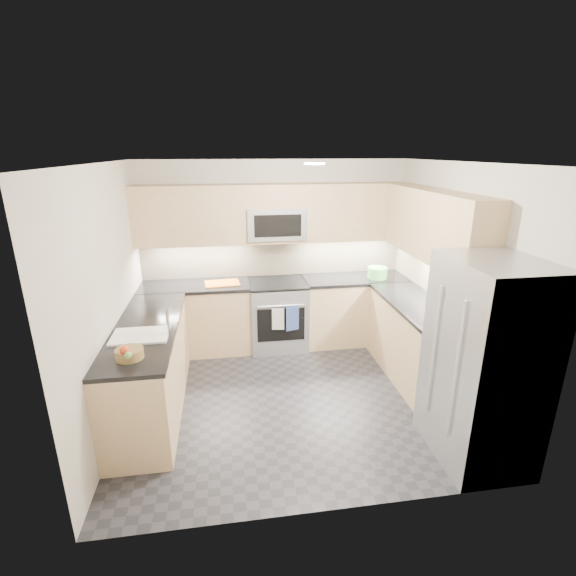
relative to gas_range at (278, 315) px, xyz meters
The scene contains 36 objects.
floor 1.35m from the gas_range, 90.00° to the right, with size 3.60×3.20×0.00m, color #232428.
ceiling 2.41m from the gas_range, 90.00° to the right, with size 3.60×3.20×0.02m, color beige.
wall_back 0.86m from the gas_range, 90.00° to the left, with size 3.60×0.02×2.50m, color beige.
wall_front 2.98m from the gas_range, 90.00° to the right, with size 3.60×0.02×2.50m, color beige.
wall_left 2.34m from the gas_range, 144.69° to the right, with size 0.02×3.20×2.50m, color beige.
wall_right 2.34m from the gas_range, 35.31° to the right, with size 0.02×3.20×2.50m, color beige.
base_cab_back_left 1.09m from the gas_range, behind, with size 1.42×0.60×0.90m, color #D2B07F.
base_cab_back_right 1.09m from the gas_range, ahead, with size 1.42×0.60×0.90m, color #D2B07F.
base_cab_right 1.88m from the gas_range, 36.87° to the right, with size 0.60×1.70×0.90m, color #D2B07F.
base_cab_peninsula 1.97m from the gas_range, 139.64° to the right, with size 0.60×2.00×0.90m, color #D2B07F.
countertop_back_left 1.19m from the gas_range, behind, with size 1.42×0.63×0.04m, color black.
countertop_back_right 1.19m from the gas_range, ahead, with size 1.42×0.63×0.04m, color black.
countertop_right 1.93m from the gas_range, 36.87° to the right, with size 0.63×1.70×0.04m, color black.
countertop_peninsula 2.02m from the gas_range, 139.64° to the right, with size 0.63×2.00×0.04m, color black.
upper_cab_back 1.38m from the gas_range, 90.00° to the left, with size 3.60×0.35×0.75m, color #D2B07F.
upper_cab_right 2.35m from the gas_range, 31.61° to the right, with size 0.35×1.95×0.75m, color #D2B07F.
backsplash_back 0.81m from the gas_range, 90.00° to the left, with size 3.60×0.01×0.51m, color tan.
backsplash_right 2.11m from the gas_range, 24.68° to the right, with size 0.01×2.30×0.51m, color tan.
gas_range is the anchor object (origin of this frame).
range_cooktop 0.46m from the gas_range, ahead, with size 0.76×0.65×0.03m, color black.
oven_door_glass 0.33m from the gas_range, 90.00° to the right, with size 0.62×0.02×0.45m, color black.
oven_handle 0.44m from the gas_range, 90.00° to the right, with size 0.02×0.02×0.60m, color #B2B5BA.
microwave 1.25m from the gas_range, 90.00° to the left, with size 0.76×0.40×0.40m, color #9CA0A3.
microwave_door 1.25m from the gas_range, 90.00° to the right, with size 0.60×0.01×0.28m, color black.
refrigerator 2.86m from the gas_range, 59.12° to the right, with size 0.70×0.90×1.80m, color #989CA0.
fridge_handle_left 2.86m from the gas_range, 67.48° to the right, with size 0.02×0.02×1.20m, color #B2B5BA.
fridge_handle_right 2.54m from the gas_range, 64.31° to the right, with size 0.02×0.02×1.20m, color #B2B5BA.
sink_basin 2.18m from the gas_range, 134.53° to the right, with size 0.52×0.38×0.16m, color white.
faucet 2.06m from the gas_range, 129.12° to the right, with size 0.03×0.03×0.28m, color silver.
utensil_bowl 1.48m from the gas_range, ahead, with size 0.26×0.26×0.15m, color #54B54D.
cutting_board 0.88m from the gas_range, behind, with size 0.44×0.31×0.01m, color #D16513.
fruit_basket 2.53m from the gas_range, 127.62° to the right, with size 0.23×0.23×0.08m, color olive.
fruit_apple 2.61m from the gas_range, 126.86° to the right, with size 0.08×0.08×0.08m, color #C33B16.
fruit_pear 2.66m from the gas_range, 124.71° to the right, with size 0.06×0.06×0.06m, color #64A245.
dish_towel_check 0.38m from the gas_range, 96.95° to the right, with size 0.16×0.01×0.29m, color white.
dish_towel_blue 0.41m from the gas_range, 68.94° to the right, with size 0.18×0.01×0.34m, color navy.
Camera 1 is at (-0.66, -4.00, 2.61)m, focal length 26.00 mm.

